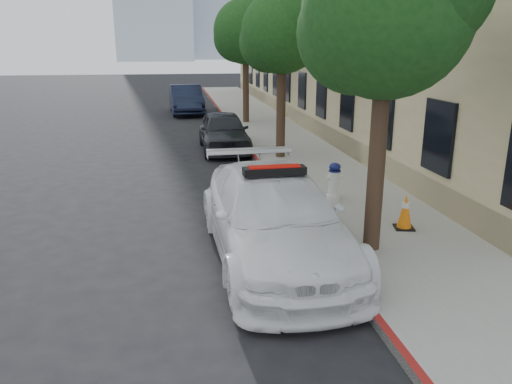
{
  "coord_description": "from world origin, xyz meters",
  "views": [
    {
      "loc": [
        -0.59,
        -10.09,
        3.75
      ],
      "look_at": [
        0.93,
        -0.91,
        1.0
      ],
      "focal_mm": 35.0,
      "sensor_mm": 36.0,
      "label": 1
    }
  ],
  "objects_px": {
    "parked_car_far": "(186,99)",
    "police_car": "(274,217)",
    "traffic_cone": "(405,211)",
    "parked_car_mid": "(224,131)",
    "fire_hydrant": "(334,181)"
  },
  "relations": [
    {
      "from": "traffic_cone",
      "to": "parked_car_mid",
      "type": "bearing_deg",
      "value": 106.78
    },
    {
      "from": "parked_car_mid",
      "to": "traffic_cone",
      "type": "height_order",
      "value": "parked_car_mid"
    },
    {
      "from": "parked_car_mid",
      "to": "traffic_cone",
      "type": "distance_m",
      "value": 9.54
    },
    {
      "from": "parked_car_far",
      "to": "police_car",
      "type": "bearing_deg",
      "value": -90.07
    },
    {
      "from": "police_car",
      "to": "fire_hydrant",
      "type": "height_order",
      "value": "police_car"
    },
    {
      "from": "traffic_cone",
      "to": "police_car",
      "type": "bearing_deg",
      "value": -166.36
    },
    {
      "from": "parked_car_mid",
      "to": "parked_car_far",
      "type": "bearing_deg",
      "value": 95.36
    },
    {
      "from": "fire_hydrant",
      "to": "traffic_cone",
      "type": "height_order",
      "value": "fire_hydrant"
    },
    {
      "from": "parked_car_far",
      "to": "fire_hydrant",
      "type": "height_order",
      "value": "parked_car_far"
    },
    {
      "from": "parked_car_mid",
      "to": "fire_hydrant",
      "type": "xyz_separation_m",
      "value": [
        1.97,
        -6.94,
        -0.12
      ]
    },
    {
      "from": "fire_hydrant",
      "to": "parked_car_far",
      "type": "bearing_deg",
      "value": 99.97
    },
    {
      "from": "parked_car_mid",
      "to": "parked_car_far",
      "type": "relative_size",
      "value": 0.86
    },
    {
      "from": "parked_car_far",
      "to": "fire_hydrant",
      "type": "distance_m",
      "value": 17.91
    },
    {
      "from": "police_car",
      "to": "parked_car_mid",
      "type": "distance_m",
      "value": 9.83
    },
    {
      "from": "police_car",
      "to": "parked_car_mid",
      "type": "height_order",
      "value": "police_car"
    }
  ]
}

